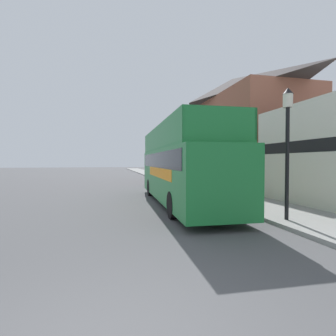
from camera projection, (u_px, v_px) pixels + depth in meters
The scene contains 8 objects.
ground_plane at pixel (107, 185), 23.21m from camera, with size 144.00×144.00×0.00m, color #4C4C4F.
sidewalk at pixel (192, 186), 21.87m from camera, with size 3.15×108.00×0.14m.
brick_terrace_rear at pixel (232, 132), 24.71m from camera, with size 6.00×16.61×9.87m.
tour_bus at pixel (180, 169), 13.14m from camera, with size 2.83×11.13×3.83m.
parked_car_ahead_of_bus at pixel (160, 179), 21.61m from camera, with size 1.93×4.18×1.34m.
lamp_post_nearest at pixel (288, 128), 8.88m from camera, with size 0.35×0.35×4.49m.
lamp_post_second at pixel (207, 140), 16.06m from camera, with size 0.35×0.35×4.85m.
lamp_post_third at pixel (174, 146), 23.22m from camera, with size 0.35×0.35×4.88m.
Camera 1 is at (0.02, -2.79, 2.14)m, focal length 28.00 mm.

